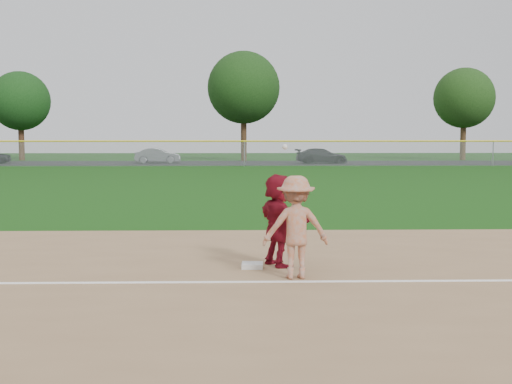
{
  "coord_description": "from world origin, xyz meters",
  "views": [
    {
      "loc": [
        -0.3,
        -11.11,
        2.4
      ],
      "look_at": [
        0.0,
        1.5,
        1.3
      ],
      "focal_mm": 45.0,
      "sensor_mm": 36.0,
      "label": 1
    }
  ],
  "objects_px": {
    "first_base": "(252,265)",
    "base_runner": "(278,220)",
    "car_right": "(321,156)",
    "car_mid": "(158,156)"
  },
  "relations": [
    {
      "from": "car_mid",
      "to": "base_runner",
      "type": "bearing_deg",
      "value": -173.72
    },
    {
      "from": "first_base",
      "to": "base_runner",
      "type": "relative_size",
      "value": 0.22
    },
    {
      "from": "base_runner",
      "to": "car_mid",
      "type": "xyz_separation_m",
      "value": [
        -8.05,
        45.44,
        -0.2
      ]
    },
    {
      "from": "car_right",
      "to": "base_runner",
      "type": "bearing_deg",
      "value": 166.52
    },
    {
      "from": "car_right",
      "to": "first_base",
      "type": "bearing_deg",
      "value": 165.95
    },
    {
      "from": "first_base",
      "to": "base_runner",
      "type": "height_order",
      "value": "base_runner"
    },
    {
      "from": "base_runner",
      "to": "car_right",
      "type": "distance_m",
      "value": 44.99
    },
    {
      "from": "car_mid",
      "to": "first_base",
      "type": "bearing_deg",
      "value": -174.34
    },
    {
      "from": "first_base",
      "to": "car_right",
      "type": "bearing_deg",
      "value": 81.24
    },
    {
      "from": "base_runner",
      "to": "car_right",
      "type": "height_order",
      "value": "base_runner"
    }
  ]
}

